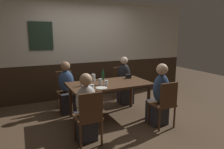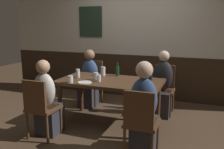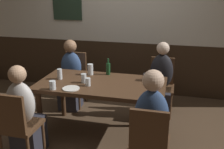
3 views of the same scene
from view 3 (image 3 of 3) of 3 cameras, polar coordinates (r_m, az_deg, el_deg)
ground_plane at (r=3.79m, az=-2.14°, el=-12.32°), size 12.00×12.00×0.00m
wall_back at (r=4.90m, az=3.00°, el=11.00°), size 6.40×0.13×2.60m
dining_table at (r=3.50m, az=-2.27°, el=-3.03°), size 1.65×0.88×0.74m
chair_right_far at (r=4.23m, az=10.53°, el=-1.76°), size 0.40×0.40×0.88m
chair_left_far at (r=4.54m, az=-8.09°, el=-0.24°), size 0.40×0.40×0.88m
chair_right_near at (r=2.69m, az=7.95°, el=-14.08°), size 0.40×0.40×0.88m
chair_left_near at (r=3.15m, az=-19.77°, el=-9.95°), size 0.40×0.40×0.88m
person_right_far at (r=4.08m, az=10.37°, el=-2.59°), size 0.34×0.37×1.17m
person_left_far at (r=4.40m, az=-8.86°, el=-1.09°), size 0.34×0.37×1.13m
person_right_near at (r=2.82m, az=8.34°, el=-12.11°), size 0.34×0.37×1.20m
person_left_near at (r=3.28m, az=-18.19°, el=-8.98°), size 0.34×0.37×1.13m
pint_glass_amber at (r=3.47m, az=-6.07°, el=-0.94°), size 0.07×0.07×0.12m
pint_glass_pale at (r=3.65m, az=-11.15°, el=-0.05°), size 0.07×0.07×0.14m
beer_glass_half at (r=3.30m, az=-12.64°, el=-2.38°), size 0.08×0.08×0.11m
tumbler_short at (r=3.77m, az=-4.67°, el=0.94°), size 0.08×0.08×0.16m
pint_glass_stout at (r=3.36m, az=-5.19°, el=-1.69°), size 0.07×0.07×0.10m
beer_bottle_green at (r=3.76m, az=-0.87°, el=1.32°), size 0.06×0.06×0.23m
plate_white_large at (r=3.29m, az=-8.80°, el=-2.98°), size 0.21×0.21×0.01m
condiment_caddy at (r=3.56m, az=7.60°, el=-0.57°), size 0.11×0.09×0.09m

